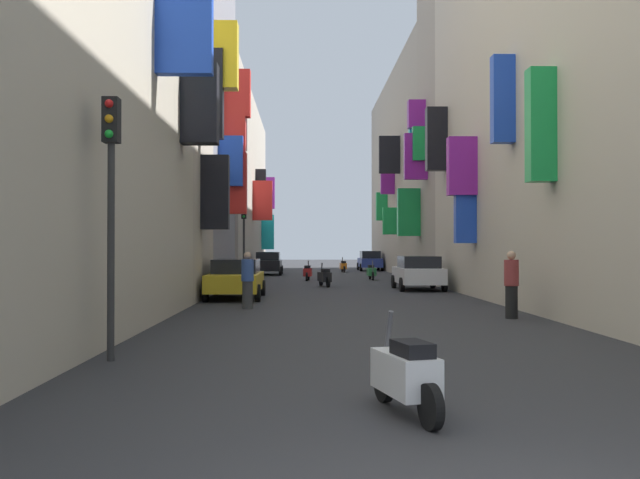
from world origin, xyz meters
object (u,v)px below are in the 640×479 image
(parked_car_white, at_px, (418,272))
(scooter_white, at_px, (406,374))
(parked_car_blue, at_px, (370,260))
(scooter_green, at_px, (371,272))
(pedestrian_near_left, at_px, (511,285))
(traffic_light_far_corner, at_px, (111,182))
(traffic_light_near_corner, at_px, (244,229))
(pedestrian_crossing, at_px, (248,280))
(scooter_black, at_px, (325,277))
(parked_car_black, at_px, (268,263))
(scooter_orange, at_px, (343,266))
(parked_car_yellow, at_px, (236,278))
(scooter_red, at_px, (308,272))

(parked_car_white, distance_m, scooter_white, 22.77)
(parked_car_blue, relative_size, scooter_white, 2.42)
(scooter_green, height_order, pedestrian_near_left, pedestrian_near_left)
(traffic_light_far_corner, bearing_deg, traffic_light_near_corner, 89.97)
(scooter_white, distance_m, pedestrian_near_left, 11.12)
(pedestrian_crossing, bearing_deg, scooter_green, 73.05)
(scooter_black, height_order, pedestrian_near_left, pedestrian_near_left)
(scooter_black, xyz_separation_m, traffic_light_near_corner, (-4.18, 3.70, 2.37))
(scooter_black, height_order, traffic_light_far_corner, traffic_light_far_corner)
(pedestrian_crossing, bearing_deg, parked_car_black, 91.59)
(parked_car_black, distance_m, scooter_orange, 7.11)
(parked_car_yellow, xyz_separation_m, pedestrian_crossing, (0.78, -4.32, 0.11))
(scooter_black, distance_m, traffic_light_near_corner, 6.07)
(scooter_black, height_order, pedestrian_crossing, pedestrian_crossing)
(scooter_green, bearing_deg, parked_car_black, 130.14)
(parked_car_yellow, bearing_deg, scooter_black, 64.87)
(traffic_light_near_corner, bearing_deg, scooter_black, -41.55)
(parked_car_white, height_order, scooter_red, parked_car_white)
(parked_car_yellow, bearing_deg, scooter_red, 78.64)
(parked_car_yellow, xyz_separation_m, parked_car_blue, (7.86, 29.83, 0.06))
(parked_car_black, distance_m, scooter_black, 14.67)
(parked_car_yellow, distance_m, pedestrian_near_left, 10.84)
(parked_car_white, bearing_deg, scooter_green, 97.01)
(scooter_orange, distance_m, scooter_black, 18.95)
(parked_car_blue, distance_m, pedestrian_crossing, 34.88)
(pedestrian_crossing, bearing_deg, scooter_orange, 81.25)
(scooter_orange, xyz_separation_m, pedestrian_crossing, (-4.71, -30.61, 0.41))
(scooter_black, bearing_deg, parked_car_blue, 78.97)
(pedestrian_near_left, relative_size, traffic_light_near_corner, 0.43)
(parked_car_white, xyz_separation_m, scooter_red, (-4.84, 8.71, -0.32))
(scooter_white, bearing_deg, traffic_light_near_corner, 98.56)
(pedestrian_crossing, bearing_deg, parked_car_blue, 78.29)
(scooter_red, bearing_deg, parked_car_blue, 72.49)
(parked_car_black, relative_size, scooter_red, 2.39)
(scooter_orange, bearing_deg, scooter_black, -96.05)
(parked_car_blue, bearing_deg, scooter_white, -95.09)
(scooter_white, bearing_deg, scooter_green, 85.00)
(pedestrian_crossing, bearing_deg, traffic_light_far_corner, -98.85)
(parked_car_blue, bearing_deg, scooter_green, -95.26)
(parked_car_white, distance_m, traffic_light_near_corner, 10.58)
(scooter_white, bearing_deg, parked_car_white, 80.07)
(parked_car_blue, xyz_separation_m, traffic_light_far_corner, (-8.56, -43.66, 2.15))
(parked_car_yellow, relative_size, scooter_green, 2.38)
(scooter_red, distance_m, traffic_light_near_corner, 4.80)
(parked_car_blue, relative_size, scooter_black, 2.23)
(parked_car_white, xyz_separation_m, scooter_black, (-4.07, 2.60, -0.32))
(scooter_orange, bearing_deg, pedestrian_crossing, -98.75)
(scooter_black, bearing_deg, parked_car_black, 103.55)
(scooter_red, relative_size, scooter_orange, 1.03)
(parked_car_white, distance_m, pedestrian_near_left, 12.20)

